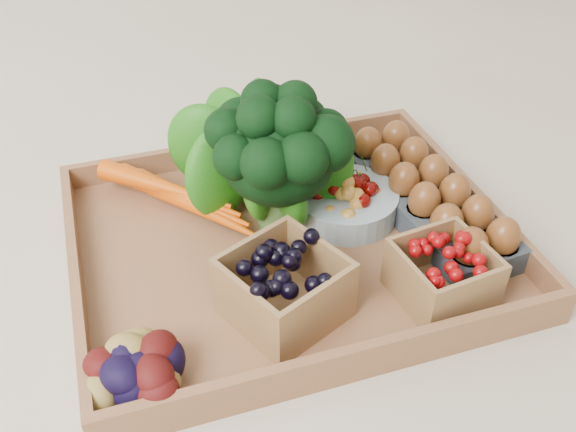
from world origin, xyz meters
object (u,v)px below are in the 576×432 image
object	(u,v)px
tray	(288,247)
broccoli	(278,180)
egg_carton	(426,204)
cherry_bowl	(346,203)

from	to	relation	value
tray	broccoli	xyz separation A→B (m)	(-0.00, 0.04, 0.08)
egg_carton	cherry_bowl	bearing A→B (deg)	156.11
broccoli	egg_carton	size ratio (longest dim) A/B	0.63
tray	broccoli	distance (m)	0.09
broccoli	egg_carton	bearing A→B (deg)	-11.56
cherry_bowl	tray	bearing A→B (deg)	-160.84
cherry_bowl	egg_carton	size ratio (longest dim) A/B	0.47
tray	egg_carton	xyz separation A→B (m)	(0.20, -0.00, 0.03)
tray	broccoli	world-z (taller)	broccoli
tray	broccoli	size ratio (longest dim) A/B	2.90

